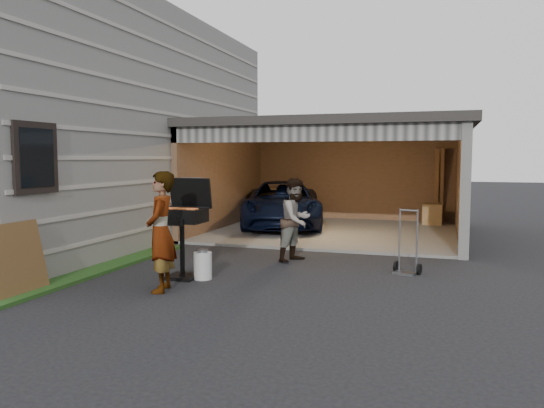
{
  "coord_description": "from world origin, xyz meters",
  "views": [
    {
      "loc": [
        3.49,
        -7.43,
        2.0
      ],
      "look_at": [
        0.49,
        1.82,
        1.15
      ],
      "focal_mm": 35.0,
      "sensor_mm": 36.0,
      "label": 1
    }
  ],
  "objects_px": {
    "plywood_panel": "(18,259)",
    "hand_truck": "(407,261)",
    "man": "(296,220)",
    "minivan": "(282,206)",
    "woman": "(161,232)",
    "propane_tank": "(203,266)",
    "bbq_grill": "(183,219)"
  },
  "relations": [
    {
      "from": "woman",
      "to": "propane_tank",
      "type": "xyz_separation_m",
      "value": [
        0.24,
        0.91,
        -0.68
      ]
    },
    {
      "from": "man",
      "to": "hand_truck",
      "type": "xyz_separation_m",
      "value": [
        2.12,
        -0.51,
        -0.59
      ]
    },
    {
      "from": "hand_truck",
      "to": "minivan",
      "type": "bearing_deg",
      "value": 144.45
    },
    {
      "from": "woman",
      "to": "bbq_grill",
      "type": "xyz_separation_m",
      "value": [
        -0.1,
        0.9,
        0.08
      ]
    },
    {
      "from": "woman",
      "to": "bbq_grill",
      "type": "height_order",
      "value": "woman"
    },
    {
      "from": "bbq_grill",
      "to": "hand_truck",
      "type": "xyz_separation_m",
      "value": [
        3.52,
        1.47,
        -0.77
      ]
    },
    {
      "from": "minivan",
      "to": "plywood_panel",
      "type": "height_order",
      "value": "minivan"
    },
    {
      "from": "propane_tank",
      "to": "plywood_panel",
      "type": "relative_size",
      "value": 0.41
    },
    {
      "from": "woman",
      "to": "man",
      "type": "relative_size",
      "value": 1.12
    },
    {
      "from": "bbq_grill",
      "to": "propane_tank",
      "type": "bearing_deg",
      "value": 1.93
    },
    {
      "from": "woman",
      "to": "hand_truck",
      "type": "height_order",
      "value": "woman"
    },
    {
      "from": "man",
      "to": "hand_truck",
      "type": "height_order",
      "value": "man"
    },
    {
      "from": "propane_tank",
      "to": "woman",
      "type": "bearing_deg",
      "value": -104.97
    },
    {
      "from": "man",
      "to": "woman",
      "type": "bearing_deg",
      "value": 177.81
    },
    {
      "from": "woman",
      "to": "hand_truck",
      "type": "xyz_separation_m",
      "value": [
        3.42,
        2.37,
        -0.69
      ]
    },
    {
      "from": "bbq_grill",
      "to": "hand_truck",
      "type": "relative_size",
      "value": 1.48
    },
    {
      "from": "man",
      "to": "propane_tank",
      "type": "relative_size",
      "value": 3.6
    },
    {
      "from": "man",
      "to": "hand_truck",
      "type": "relative_size",
      "value": 1.44
    },
    {
      "from": "plywood_panel",
      "to": "hand_truck",
      "type": "relative_size",
      "value": 0.96
    },
    {
      "from": "hand_truck",
      "to": "plywood_panel",
      "type": "bearing_deg",
      "value": -130.77
    },
    {
      "from": "minivan",
      "to": "plywood_panel",
      "type": "distance_m",
      "value": 8.4
    },
    {
      "from": "minivan",
      "to": "plywood_panel",
      "type": "relative_size",
      "value": 4.25
    },
    {
      "from": "plywood_panel",
      "to": "minivan",
      "type": "bearing_deg",
      "value": 79.77
    },
    {
      "from": "woman",
      "to": "plywood_panel",
      "type": "bearing_deg",
      "value": -82.1
    },
    {
      "from": "man",
      "to": "propane_tank",
      "type": "distance_m",
      "value": 2.31
    },
    {
      "from": "woman",
      "to": "hand_truck",
      "type": "distance_m",
      "value": 4.22
    },
    {
      "from": "plywood_panel",
      "to": "hand_truck",
      "type": "height_order",
      "value": "hand_truck"
    },
    {
      "from": "propane_tank",
      "to": "hand_truck",
      "type": "height_order",
      "value": "hand_truck"
    },
    {
      "from": "plywood_panel",
      "to": "man",
      "type": "bearing_deg",
      "value": 50.05
    },
    {
      "from": "bbq_grill",
      "to": "minivan",
      "type": "bearing_deg",
      "value": 92.18
    },
    {
      "from": "woman",
      "to": "propane_tank",
      "type": "bearing_deg",
      "value": 147.69
    },
    {
      "from": "minivan",
      "to": "propane_tank",
      "type": "xyz_separation_m",
      "value": [
        0.59,
        -6.49,
        -0.41
      ]
    }
  ]
}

